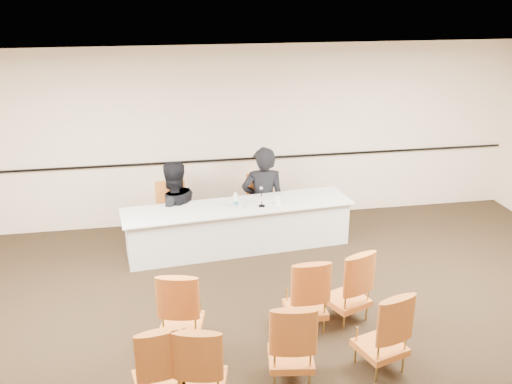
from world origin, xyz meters
TOP-DOWN VIEW (x-y plane):
  - floor at (0.00, 0.00)m, footprint 10.00×10.00m
  - ceiling at (0.00, 0.00)m, footprint 10.00×10.00m
  - wall_back at (0.00, 4.00)m, footprint 10.00×0.04m
  - wall_rail at (0.00, 3.96)m, footprint 9.80×0.04m
  - panel_table at (-0.14, 2.81)m, footprint 3.60×1.18m
  - panelist_main at (0.37, 3.40)m, footprint 0.75×0.52m
  - panelist_main_chair at (0.37, 3.40)m, footprint 0.55×0.55m
  - panelist_second at (-1.12, 3.25)m, footprint 1.07×0.94m
  - panelist_second_chair at (-1.12, 3.25)m, footprint 0.55×0.55m
  - papers at (0.37, 2.86)m, footprint 0.31×0.24m
  - microphone at (0.21, 2.71)m, footprint 0.12×0.21m
  - water_bottle at (-0.19, 2.78)m, footprint 0.09×0.09m
  - drinking_glass at (-0.12, 2.70)m, footprint 0.08×0.08m
  - coffee_cup at (0.46, 2.74)m, footprint 0.10×0.10m
  - aud_chair_front_left at (-1.16, 0.45)m, footprint 0.60×0.60m
  - aud_chair_front_mid at (0.31, 0.49)m, footprint 0.51×0.51m
  - aud_chair_front_right at (0.86, 0.60)m, footprint 0.65×0.65m
  - aud_chair_back_left at (-1.03, -0.61)m, footprint 0.60×0.60m
  - aud_chair_back_mid at (-0.09, -0.40)m, footprint 0.57×0.57m
  - aud_chair_back_right at (0.90, -0.39)m, footprint 0.63×0.63m
  - aud_chair_extra at (-1.45, -0.53)m, footprint 0.58×0.58m

SIDE VIEW (x-z plane):
  - floor at x=0.00m, z-range 0.00..0.00m
  - panel_table at x=-0.14m, z-range 0.00..0.71m
  - panelist_second at x=-1.12m, z-range -0.52..1.34m
  - panelist_main at x=0.37m, z-range -0.51..1.45m
  - panelist_main_chair at x=0.37m, z-range 0.00..0.95m
  - panelist_second_chair at x=-1.12m, z-range 0.00..0.95m
  - aud_chair_front_left at x=-1.16m, z-range 0.00..0.95m
  - aud_chair_front_mid at x=0.31m, z-range 0.00..0.95m
  - aud_chair_front_right at x=0.86m, z-range 0.00..0.95m
  - aud_chair_back_left at x=-1.03m, z-range 0.00..0.95m
  - aud_chair_back_mid at x=-0.09m, z-range 0.00..0.95m
  - aud_chair_back_right at x=0.90m, z-range 0.00..0.95m
  - aud_chair_extra at x=-1.45m, z-range 0.00..0.95m
  - papers at x=0.37m, z-range 0.71..0.71m
  - drinking_glass at x=-0.12m, z-range 0.71..0.81m
  - coffee_cup at x=0.46m, z-range 0.71..0.84m
  - water_bottle at x=-0.19m, z-range 0.71..0.94m
  - microphone at x=0.21m, z-range 0.71..0.98m
  - wall_rail at x=0.00m, z-range 1.09..1.11m
  - wall_back at x=0.00m, z-range 0.00..3.00m
  - ceiling at x=0.00m, z-range 3.00..3.00m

